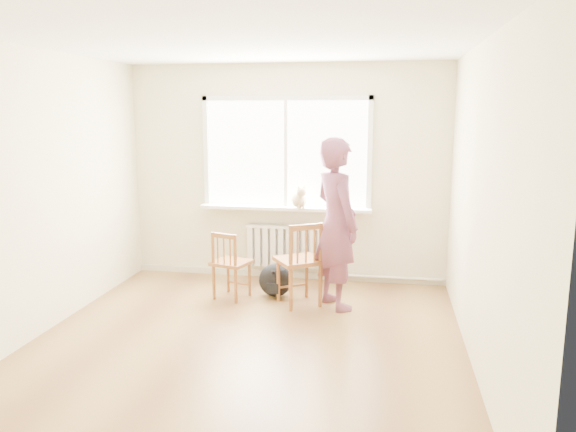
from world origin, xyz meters
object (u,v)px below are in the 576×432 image
at_px(chair_left, 229,265).
at_px(person, 336,224).
at_px(cat, 300,198).
at_px(chair_right, 301,264).
at_px(backpack, 275,280).

distance_m(chair_left, person, 1.32).
xyz_separation_m(person, cat, (-0.52, 0.79, 0.14)).
bearing_deg(chair_left, chair_right, -167.78).
bearing_deg(backpack, chair_right, -36.19).
height_order(chair_left, chair_right, chair_right).
bearing_deg(person, chair_right, 61.21).
distance_m(chair_left, cat, 1.22).
height_order(chair_left, person, person).
distance_m(chair_right, cat, 1.03).
bearing_deg(person, chair_left, 53.51).
bearing_deg(cat, chair_left, -150.54).
bearing_deg(chair_left, person, -164.32).
relative_size(person, backpack, 4.81).
relative_size(chair_left, person, 0.42).
relative_size(chair_left, chair_right, 0.84).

